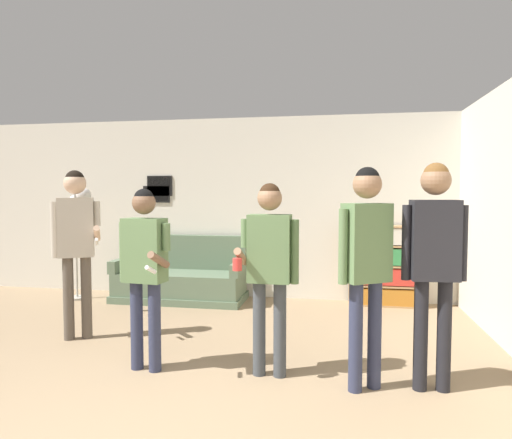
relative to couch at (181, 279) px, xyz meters
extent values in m
cube|color=silver|center=(0.83, 0.41, 1.05)|extent=(8.59, 0.06, 2.70)
cube|color=black|center=(-0.47, 0.37, 1.38)|extent=(0.41, 0.02, 0.31)
cube|color=beige|center=(-0.47, 0.36, 1.38)|extent=(0.36, 0.01, 0.27)
cube|color=black|center=(-0.53, 0.37, 1.25)|extent=(0.43, 0.02, 0.26)
cube|color=gray|center=(-0.53, 0.36, 1.25)|extent=(0.39, 0.01, 0.21)
cube|color=#5B7056|center=(0.00, -0.06, -0.25)|extent=(1.90, 0.80, 0.10)
cube|color=#5B7056|center=(0.00, -0.06, -0.04)|extent=(1.84, 0.74, 0.32)
cube|color=#5B7056|center=(0.00, 0.27, 0.38)|extent=(1.84, 0.14, 0.51)
cube|color=#5B7056|center=(-0.89, -0.06, 0.21)|extent=(0.12, 0.74, 0.18)
cube|color=#5B7056|center=(0.89, -0.06, 0.21)|extent=(0.12, 0.74, 0.18)
cube|color=#A87F51|center=(2.44, 0.19, 0.26)|extent=(0.02, 0.30, 1.12)
cube|color=#A87F51|center=(3.39, 0.19, 0.26)|extent=(0.02, 0.30, 1.12)
cube|color=#A87F51|center=(2.91, 0.34, 0.26)|extent=(0.97, 0.01, 1.12)
cube|color=#A87F51|center=(2.91, 0.19, -0.29)|extent=(0.92, 0.30, 0.02)
cube|color=#A87F51|center=(2.91, 0.19, 0.81)|extent=(0.92, 0.30, 0.02)
cube|color=#A87F51|center=(2.91, 0.19, -0.02)|extent=(0.92, 0.30, 0.02)
cube|color=#A87F51|center=(2.91, 0.19, 0.26)|extent=(0.92, 0.30, 0.02)
cube|color=#A87F51|center=(2.91, 0.19, 0.54)|extent=(0.92, 0.30, 0.02)
cube|color=#B77023|center=(2.91, 0.18, -0.16)|extent=(0.79, 0.26, 0.23)
cube|color=red|center=(2.91, 0.18, 0.12)|extent=(0.79, 0.26, 0.23)
cube|color=#338447|center=(2.91, 0.18, 0.40)|extent=(0.79, 0.26, 0.23)
cube|color=beige|center=(2.91, 0.18, 0.68)|extent=(0.79, 0.26, 0.23)
cylinder|color=#ADA89E|center=(-1.55, -0.23, -0.29)|extent=(0.28, 0.28, 0.03)
cylinder|color=#ADA89E|center=(-1.55, -0.23, 0.51)|extent=(0.03, 0.03, 1.57)
cylinder|color=#ADA89E|center=(-1.48, -0.23, 1.27)|extent=(0.02, 0.16, 0.02)
sphere|color=silver|center=(-1.41, -0.23, 1.24)|extent=(0.21, 0.21, 0.21)
cylinder|color=#ADA89E|center=(-1.58, -0.17, 1.17)|extent=(0.15, 0.09, 0.02)
sphere|color=silver|center=(-1.62, -0.10, 1.14)|extent=(0.21, 0.21, 0.21)
cylinder|color=#ADA89E|center=(-1.58, -0.29, 1.07)|extent=(0.15, 0.09, 0.02)
sphere|color=silver|center=(-1.62, -0.35, 1.04)|extent=(0.21, 0.21, 0.21)
cylinder|color=brown|center=(-0.56, -1.97, 0.14)|extent=(0.11, 0.11, 0.89)
cylinder|color=brown|center=(-0.40, -1.89, 0.14)|extent=(0.11, 0.11, 0.89)
cube|color=#BCB2A3|center=(-0.48, -1.93, 0.91)|extent=(0.41, 0.35, 0.63)
sphere|color=#D1A889|center=(-0.48, -1.93, 1.38)|extent=(0.23, 0.23, 0.23)
sphere|color=black|center=(-0.48, -1.93, 1.42)|extent=(0.20, 0.20, 0.20)
cylinder|color=#BCB2A3|center=(-0.29, -1.83, 1.05)|extent=(0.07, 0.07, 0.27)
cylinder|color=#D1A889|center=(-0.22, -1.96, 0.85)|extent=(0.21, 0.31, 0.20)
cylinder|color=white|center=(-0.15, -2.09, 0.78)|extent=(0.10, 0.14, 0.09)
cylinder|color=#BCB2A3|center=(-0.67, -2.03, 0.89)|extent=(0.07, 0.07, 0.59)
cylinder|color=#2D334C|center=(0.51, -2.60, 0.09)|extent=(0.11, 0.11, 0.79)
cylinder|color=#2D334C|center=(0.69, -2.62, 0.09)|extent=(0.11, 0.11, 0.79)
cube|color=#5B7A4C|center=(0.60, -2.61, 0.77)|extent=(0.38, 0.24, 0.56)
sphere|color=brown|center=(0.60, -2.61, 1.19)|extent=(0.20, 0.20, 0.20)
sphere|color=black|center=(0.60, -2.61, 1.22)|extent=(0.17, 0.17, 0.17)
cylinder|color=#5B7A4C|center=(0.82, -2.64, 0.89)|extent=(0.07, 0.07, 0.24)
cylinder|color=brown|center=(0.80, -2.77, 0.71)|extent=(0.10, 0.30, 0.18)
cylinder|color=white|center=(0.78, -2.90, 0.65)|extent=(0.05, 0.14, 0.09)
cylinder|color=#5B7A4C|center=(0.39, -2.59, 0.75)|extent=(0.07, 0.07, 0.53)
cylinder|color=#3D4247|center=(1.61, -2.54, 0.11)|extent=(0.11, 0.11, 0.81)
cylinder|color=#3D4247|center=(1.79, -2.54, 0.11)|extent=(0.11, 0.11, 0.81)
cube|color=#5B7A4C|center=(1.70, -2.54, 0.80)|extent=(0.36, 0.21, 0.58)
sphere|color=#997051|center=(1.70, -2.54, 1.23)|extent=(0.21, 0.21, 0.21)
sphere|color=#382314|center=(1.70, -2.54, 1.27)|extent=(0.18, 0.18, 0.18)
cylinder|color=#5B7A4C|center=(1.92, -2.55, 0.78)|extent=(0.07, 0.07, 0.54)
cylinder|color=#5B7A4C|center=(1.49, -2.54, 0.93)|extent=(0.07, 0.07, 0.24)
cylinder|color=#997051|center=(1.49, -2.67, 0.74)|extent=(0.07, 0.30, 0.18)
cylinder|color=red|center=(1.48, -2.81, 0.70)|extent=(0.08, 0.08, 0.10)
cylinder|color=#2D334C|center=(2.42, -2.73, 0.14)|extent=(0.11, 0.11, 0.87)
cylinder|color=#2D334C|center=(2.57, -2.63, 0.14)|extent=(0.11, 0.11, 0.87)
cube|color=#5B7A4C|center=(2.50, -2.68, 0.88)|extent=(0.41, 0.36, 0.62)
sphere|color=#997051|center=(2.50, -2.68, 1.34)|extent=(0.23, 0.23, 0.23)
sphere|color=black|center=(2.50, -2.68, 1.38)|extent=(0.19, 0.19, 0.19)
cylinder|color=#5B7A4C|center=(2.68, -2.56, 0.86)|extent=(0.07, 0.07, 0.58)
cylinder|color=#5B7A4C|center=(2.32, -2.79, 0.86)|extent=(0.07, 0.07, 0.58)
cylinder|color=black|center=(2.93, -2.61, 0.14)|extent=(0.11, 0.11, 0.89)
cylinder|color=black|center=(3.11, -2.59, 0.14)|extent=(0.11, 0.11, 0.89)
cube|color=#232328|center=(3.02, -2.60, 0.90)|extent=(0.37, 0.23, 0.63)
sphere|color=#997051|center=(3.02, -2.60, 1.37)|extent=(0.23, 0.23, 0.23)
sphere|color=brown|center=(3.02, -2.60, 1.41)|extent=(0.20, 0.20, 0.20)
cylinder|color=#232328|center=(3.24, -2.58, 0.88)|extent=(0.07, 0.07, 0.59)
cylinder|color=#232328|center=(2.81, -2.62, 0.88)|extent=(0.07, 0.07, 0.59)
cylinder|color=black|center=(-0.35, -0.74, -0.20)|extent=(0.06, 0.06, 0.20)
cylinder|color=black|center=(-0.35, -0.74, -0.05)|extent=(0.03, 0.03, 0.09)
cylinder|color=blue|center=(2.91, 0.19, 0.88)|extent=(0.08, 0.08, 0.12)
camera|label=1|loc=(2.28, -6.35, 1.27)|focal=32.00mm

